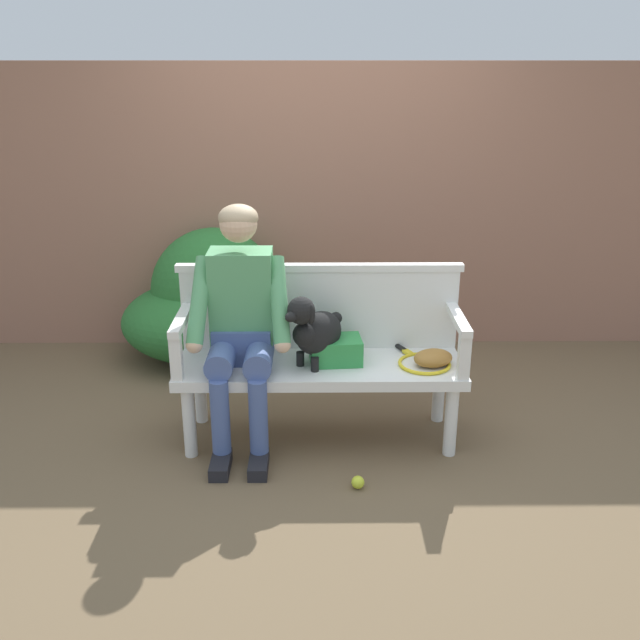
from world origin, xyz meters
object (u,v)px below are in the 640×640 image
object	(u,v)px
baseball_glove	(433,358)
tennis_ball	(358,482)
dog_on_bench	(314,330)
person_seated	(241,318)
garden_bench	(320,373)
sports_bag	(336,350)
tennis_racket	(422,362)

from	to	relation	value
baseball_glove	tennis_ball	size ratio (longest dim) A/B	3.33
dog_on_bench	tennis_ball	size ratio (longest dim) A/B	6.34
person_seated	tennis_ball	bearing A→B (deg)	-39.68
garden_bench	dog_on_bench	size ratio (longest dim) A/B	3.77
person_seated	tennis_ball	size ratio (longest dim) A/B	20.23
person_seated	sports_bag	world-z (taller)	person_seated
garden_bench	tennis_ball	bearing A→B (deg)	-70.39
baseball_glove	sports_bag	bearing A→B (deg)	153.53
dog_on_bench	sports_bag	xyz separation A→B (m)	(0.12, 0.05, -0.14)
person_seated	baseball_glove	world-z (taller)	person_seated
dog_on_bench	baseball_glove	xyz separation A→B (m)	(0.65, -0.01, -0.16)
person_seated	tennis_ball	distance (m)	1.06
tennis_racket	sports_bag	world-z (taller)	sports_bag
tennis_racket	baseball_glove	distance (m)	0.07
garden_bench	sports_bag	world-z (taller)	sports_bag
person_seated	dog_on_bench	world-z (taller)	person_seated
tennis_racket	baseball_glove	xyz separation A→B (m)	(0.06, -0.03, 0.04)
sports_bag	tennis_ball	xyz separation A→B (m)	(0.10, -0.53, -0.50)
sports_bag	tennis_ball	bearing A→B (deg)	-79.27
garden_bench	baseball_glove	distance (m)	0.63
sports_bag	baseball_glove	bearing A→B (deg)	-6.04
sports_bag	tennis_racket	bearing A→B (deg)	-3.10
person_seated	baseball_glove	size ratio (longest dim) A/B	6.07
sports_bag	tennis_ball	world-z (taller)	sports_bag
sports_bag	tennis_ball	size ratio (longest dim) A/B	4.24
baseball_glove	sports_bag	size ratio (longest dim) A/B	0.79
dog_on_bench	tennis_racket	xyz separation A→B (m)	(0.59, 0.02, -0.20)
baseball_glove	tennis_ball	xyz separation A→B (m)	(-0.43, -0.47, -0.48)
sports_bag	dog_on_bench	bearing A→B (deg)	-158.50
dog_on_bench	sports_bag	world-z (taller)	dog_on_bench
person_seated	tennis_racket	distance (m)	1.02
person_seated	tennis_ball	world-z (taller)	person_seated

